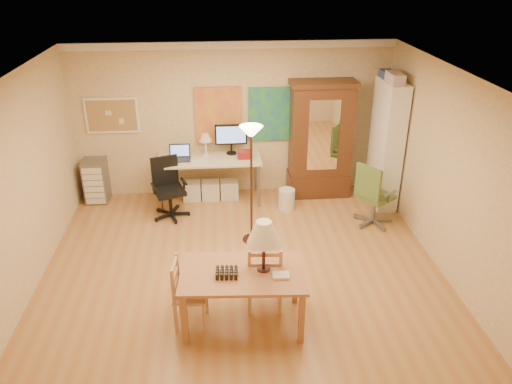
{
  "coord_description": "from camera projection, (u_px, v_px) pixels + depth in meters",
  "views": [
    {
      "loc": [
        -0.3,
        -5.89,
        4.01
      ],
      "look_at": [
        0.22,
        0.3,
        1.01
      ],
      "focal_mm": 35.0,
      "sensor_mm": 36.0,
      "label": 1
    }
  ],
  "objects": [
    {
      "name": "floor",
      "position": [
        242.0,
        266.0,
        7.06
      ],
      "size": [
        5.5,
        5.5,
        0.0
      ],
      "primitive_type": "plane",
      "color": "#A66C3A",
      "rests_on": "ground"
    },
    {
      "name": "crown_molding",
      "position": [
        231.0,
        45.0,
        8.11
      ],
      "size": [
        5.5,
        0.08,
        0.12
      ],
      "primitive_type": "cube",
      "color": "white",
      "rests_on": "floor"
    },
    {
      "name": "corkboard",
      "position": [
        112.0,
        115.0,
        8.46
      ],
      "size": [
        0.9,
        0.04,
        0.62
      ],
      "primitive_type": "cube",
      "color": "tan",
      "rests_on": "floor"
    },
    {
      "name": "art_panel_left",
      "position": [
        218.0,
        116.0,
        8.62
      ],
      "size": [
        0.8,
        0.04,
        1.0
      ],
      "primitive_type": "cube",
      "color": "gold",
      "rests_on": "floor"
    },
    {
      "name": "art_panel_right",
      "position": [
        270.0,
        114.0,
        8.69
      ],
      "size": [
        0.75,
        0.04,
        0.95
      ],
      "primitive_type": "cube",
      "color": "#226188",
      "rests_on": "floor"
    },
    {
      "name": "dining_table",
      "position": [
        250.0,
        261.0,
        5.64
      ],
      "size": [
        1.48,
        0.95,
        1.34
      ],
      "color": "#975831",
      "rests_on": "floor"
    },
    {
      "name": "ladder_chair_back",
      "position": [
        265.0,
        279.0,
        6.06
      ],
      "size": [
        0.45,
        0.43,
        0.91
      ],
      "color": "#A96F4D",
      "rests_on": "floor"
    },
    {
      "name": "ladder_chair_left",
      "position": [
        188.0,
        294.0,
        5.82
      ],
      "size": [
        0.41,
        0.43,
        0.86
      ],
      "color": "#A96F4D",
      "rests_on": "floor"
    },
    {
      "name": "torchiere_lamp",
      "position": [
        251.0,
        151.0,
        7.05
      ],
      "size": [
        0.33,
        0.33,
        1.83
      ],
      "color": "#3F2119",
      "rests_on": "floor"
    },
    {
      "name": "computer_desk",
      "position": [
        212.0,
        174.0,
        8.75
      ],
      "size": [
        1.77,
        0.78,
        1.34
      ],
      "color": "beige",
      "rests_on": "floor"
    },
    {
      "name": "office_chair_black",
      "position": [
        170.0,
        201.0,
        8.28
      ],
      "size": [
        0.62,
        0.62,
        1.01
      ],
      "color": "black",
      "rests_on": "floor"
    },
    {
      "name": "office_chair_green",
      "position": [
        372.0,
        208.0,
        8.03
      ],
      "size": [
        0.67,
        0.67,
        1.06
      ],
      "color": "slate",
      "rests_on": "floor"
    },
    {
      "name": "drawer_cart",
      "position": [
        96.0,
        181.0,
        8.75
      ],
      "size": [
        0.38,
        0.46,
        0.76
      ],
      "color": "slate",
      "rests_on": "floor"
    },
    {
      "name": "armoire",
      "position": [
        320.0,
        147.0,
        8.79
      ],
      "size": [
        1.13,
        0.53,
        2.07
      ],
      "color": "#3D1D10",
      "rests_on": "floor"
    },
    {
      "name": "bookshelf",
      "position": [
        386.0,
        145.0,
        8.39
      ],
      "size": [
        0.32,
        0.86,
        2.16
      ],
      "color": "white",
      "rests_on": "floor"
    },
    {
      "name": "wastebin",
      "position": [
        287.0,
        199.0,
        8.56
      ],
      "size": [
        0.28,
        0.28,
        0.35
      ],
      "primitive_type": "cylinder",
      "color": "silver",
      "rests_on": "floor"
    }
  ]
}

